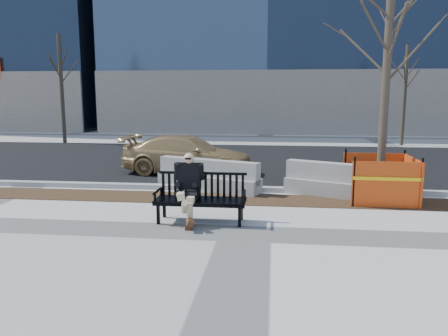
{
  "coord_description": "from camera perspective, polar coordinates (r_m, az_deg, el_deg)",
  "views": [
    {
      "loc": [
        0.48,
        -7.63,
        2.51
      ],
      "look_at": [
        -0.53,
        1.24,
        1.0
      ],
      "focal_mm": 34.95,
      "sensor_mm": 36.0,
      "label": 1
    }
  ],
  "objects": [
    {
      "name": "jersey_barrier_left",
      "position": [
        11.62,
        -2.05,
        -2.86
      ],
      "size": [
        2.89,
        1.58,
        0.83
      ],
      "primitive_type": null,
      "rotation": [
        0.0,
        0.0,
        -0.37
      ],
      "color": "#9B9991",
      "rests_on": "ground"
    },
    {
      "name": "curb",
      "position": [
        11.45,
        3.96,
        -2.75
      ],
      "size": [
        60.0,
        0.25,
        0.12
      ],
      "primitive_type": "cube",
      "color": "#9E9B93",
      "rests_on": "ground"
    },
    {
      "name": "asphalt_street",
      "position": [
        16.63,
        4.78,
        0.92
      ],
      "size": [
        60.0,
        10.4,
        0.01
      ],
      "primitive_type": "cube",
      "color": "black",
      "rests_on": "ground"
    },
    {
      "name": "sedan",
      "position": [
        14.03,
        -4.71,
        -0.71
      ],
      "size": [
        4.3,
        2.03,
        1.21
      ],
      "primitive_type": "imported",
      "rotation": [
        0.0,
        0.0,
        1.49
      ],
      "color": "#A68650",
      "rests_on": "ground"
    },
    {
      "name": "far_tree_left",
      "position": [
        24.23,
        -20.09,
        3.08
      ],
      "size": [
        2.76,
        2.76,
        5.96
      ],
      "primitive_type": null,
      "rotation": [
        0.0,
        0.0,
        0.3
      ],
      "color": "#3E3528",
      "rests_on": "ground"
    },
    {
      "name": "seated_man",
      "position": [
        8.84,
        -4.62,
        -6.89
      ],
      "size": [
        0.58,
        0.96,
        1.35
      ],
      "primitive_type": null,
      "rotation": [
        0.0,
        0.0,
        -0.0
      ],
      "color": "black",
      "rests_on": "ground"
    },
    {
      "name": "mulch_strip",
      "position": [
        10.54,
        3.73,
        -4.14
      ],
      "size": [
        40.0,
        1.2,
        0.02
      ],
      "primitive_type": "cube",
      "color": "#47301C",
      "rests_on": "ground"
    },
    {
      "name": "ground",
      "position": [
        8.04,
        2.8,
        -8.56
      ],
      "size": [
        120.0,
        120.0,
        0.0
      ],
      "primitive_type": "plane",
      "color": "beige",
      "rests_on": "ground"
    },
    {
      "name": "bench",
      "position": [
        8.75,
        -3.07,
        -7.05
      ],
      "size": [
        1.83,
        0.66,
        0.98
      ],
      "primitive_type": null,
      "rotation": [
        0.0,
        0.0,
        -0.0
      ],
      "color": "black",
      "rests_on": "ground"
    },
    {
      "name": "tree_fence",
      "position": [
        11.09,
        19.58,
        -4.02
      ],
      "size": [
        2.34,
        2.34,
        5.73
      ],
      "primitive_type": null,
      "rotation": [
        0.0,
        0.0,
        -0.02
      ],
      "color": "#FF4C18",
      "rests_on": "ground"
    },
    {
      "name": "jersey_barrier_right",
      "position": [
        11.15,
        15.4,
        -3.74
      ],
      "size": [
        2.94,
        1.74,
        0.85
      ],
      "primitive_type": null,
      "rotation": [
        0.0,
        0.0,
        -0.42
      ],
      "color": "#9D9A92",
      "rests_on": "ground"
    },
    {
      "name": "far_tree_right",
      "position": [
        23.51,
        22.16,
        2.78
      ],
      "size": [
        2.03,
        2.03,
        5.26
      ],
      "primitive_type": null,
      "rotation": [
        0.0,
        0.0,
        -0.04
      ],
      "color": "#41372A",
      "rests_on": "ground"
    }
  ]
}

